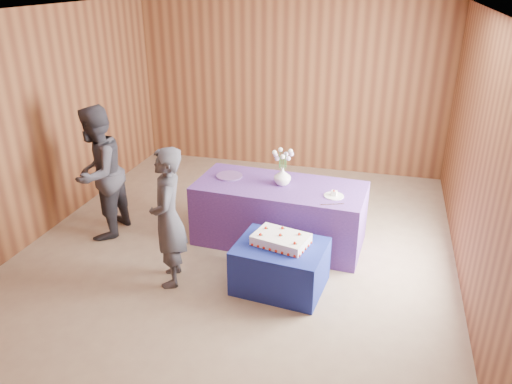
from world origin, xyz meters
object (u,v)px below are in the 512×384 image
(serving_table, at_px, (279,213))
(vase, at_px, (282,176))
(guest_left, at_px, (168,218))
(cake_table, at_px, (280,266))
(guest_right, at_px, (98,173))
(sheet_cake, at_px, (281,239))

(serving_table, relative_size, vase, 9.56)
(serving_table, bearing_deg, vase, 51.52)
(guest_left, bearing_deg, cake_table, 79.52)
(guest_left, bearing_deg, guest_right, -140.53)
(cake_table, distance_m, vase, 1.17)
(guest_left, relative_size, guest_right, 0.91)
(sheet_cake, bearing_deg, vase, 115.40)
(serving_table, bearing_deg, cake_table, -73.26)
(sheet_cake, bearing_deg, guest_left, -155.52)
(sheet_cake, xyz_separation_m, guest_right, (-2.39, 0.53, 0.28))
(cake_table, relative_size, sheet_cake, 1.40)
(vase, bearing_deg, cake_table, -78.31)
(guest_left, bearing_deg, sheet_cake, 81.37)
(serving_table, height_order, vase, vase)
(cake_table, height_order, guest_left, guest_left)
(sheet_cake, relative_size, vase, 3.06)
(vase, bearing_deg, sheet_cake, -78.27)
(cake_table, xyz_separation_m, serving_table, (-0.22, 0.96, 0.12))
(cake_table, distance_m, guest_left, 1.26)
(cake_table, xyz_separation_m, guest_right, (-2.39, 0.57, 0.58))
(sheet_cake, height_order, vase, vase)
(serving_table, distance_m, guest_left, 1.51)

